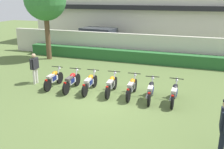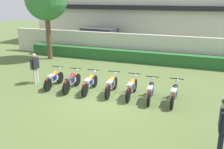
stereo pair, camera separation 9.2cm
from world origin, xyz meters
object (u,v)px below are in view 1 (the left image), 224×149
Objects in this scene: tree_near_inspector at (45,0)px; motorcycle_in_row_2 at (90,83)px; motorcycle_in_row_5 at (151,91)px; inspector_person at (35,66)px; motorcycle_in_row_0 at (54,79)px; motorcycle_in_row_4 at (132,87)px; motorcycle_in_row_1 at (72,81)px; motorcycle_in_row_3 at (111,85)px; officer_0 at (224,124)px; parked_car at (100,40)px; motorcycle_in_row_6 at (174,93)px.

tree_near_inspector reaches higher than motorcycle_in_row_2.
inspector_person is (-6.06, 0.22, 0.48)m from motorcycle_in_row_5.
motorcycle_in_row_4 is (3.97, 0.11, 0.01)m from motorcycle_in_row_0.
motorcycle_in_row_1 is 0.99× the size of motorcycle_in_row_3.
motorcycle_in_row_5 reaches higher than motorcycle_in_row_2.
motorcycle_in_row_3 is at bearing 80.34° from motorcycle_in_row_5.
motorcycle_in_row_1 is at bearing 90.08° from motorcycle_in_row_4.
motorcycle_in_row_5 is 1.09× the size of officer_0.
parked_car is 9.26m from motorcycle_in_row_2.
motorcycle_in_row_4 is at bearing -91.19° from motorcycle_in_row_0.
tree_near_inspector is at bearing 38.30° from motorcycle_in_row_1.
motorcycle_in_row_4 is 0.90m from motorcycle_in_row_5.
motorcycle_in_row_2 is 1.05× the size of motorcycle_in_row_5.
motorcycle_in_row_5 is at bearing -31.22° from tree_near_inspector.
motorcycle_in_row_2 is (1.94, 0.05, -0.00)m from motorcycle_in_row_0.
motorcycle_in_row_2 is 3.92m from motorcycle_in_row_6.
motorcycle_in_row_6 is at bearing -28.17° from tree_near_inspector.
motorcycle_in_row_1 is at bearing -70.14° from parked_car.
motorcycle_in_row_0 is 3.00m from motorcycle_in_row_3.
parked_car is at bearing 9.89° from motorcycle_in_row_1.
motorcycle_in_row_0 is 0.98× the size of motorcycle_in_row_5.
motorcycle_in_row_1 is 1.00× the size of motorcycle_in_row_6.
tree_near_inspector reaches higher than officer_0.
motorcycle_in_row_2 is 2.03m from motorcycle_in_row_4.
motorcycle_in_row_1 is at bearing -5.74° from inspector_person.
inspector_person is (-1.20, 0.19, 0.48)m from motorcycle_in_row_0.
motorcycle_in_row_3 is (1.06, 0.07, 0.01)m from motorcycle_in_row_2.
motorcycle_in_row_3 is 1.21× the size of inspector_person.
parked_car is 2.47× the size of motorcycle_in_row_1.
motorcycle_in_row_5 is (1.86, -0.15, -0.00)m from motorcycle_in_row_3.
motorcycle_in_row_2 is at bearing -88.41° from motorcycle_in_row_1.
motorcycle_in_row_5 is at bearing -49.58° from parked_car.
motorcycle_in_row_3 is 1.87m from motorcycle_in_row_5.
motorcycle_in_row_3 is at bearing 86.77° from motorcycle_in_row_4.
motorcycle_in_row_1 is at bearing -26.28° from officer_0.
motorcycle_in_row_4 is at bearing 75.97° from motorcycle_in_row_5.
motorcycle_in_row_6 is (1.89, -0.08, -0.00)m from motorcycle_in_row_4.
motorcycle_in_row_2 is (0.92, 0.08, -0.01)m from motorcycle_in_row_1.
motorcycle_in_row_3 is at bearing -90.37° from motorcycle_in_row_2.
motorcycle_in_row_3 is (1.97, 0.15, -0.00)m from motorcycle_in_row_1.
motorcycle_in_row_3 is 0.97m from motorcycle_in_row_4.
motorcycle_in_row_1 reaches higher than motorcycle_in_row_6.
motorcycle_in_row_5 is (3.84, 0.01, -0.00)m from motorcycle_in_row_1.
motorcycle_in_row_4 is (7.52, -4.96, -3.64)m from tree_near_inspector.
tree_near_inspector is 8.28m from motorcycle_in_row_2.
motorcycle_in_row_3 is at bearing -36.64° from officer_0.
motorcycle_in_row_5 is (8.41, -5.10, -3.64)m from tree_near_inspector.
motorcycle_in_row_5 is at bearing -2.06° from inspector_person.
parked_car reaches higher than motorcycle_in_row_1.
motorcycle_in_row_4 reaches higher than motorcycle_in_row_3.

